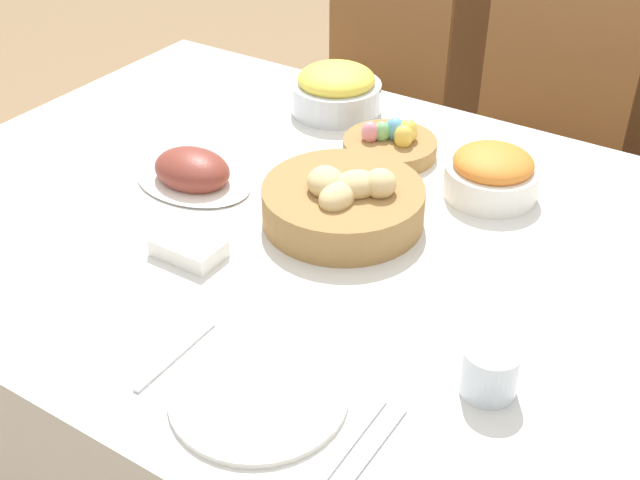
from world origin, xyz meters
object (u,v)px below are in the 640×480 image
carrot_bowl (492,174)px  fork (176,356)px  dinner_plate (259,395)px  drinking_cup (490,370)px  chair_far_center (537,136)px  butter_dish (188,248)px  egg_basket (391,143)px  bread_basket (344,202)px  ham_platter (192,172)px  chair_far_left (365,92)px  spoon (372,451)px  knife (352,441)px  pineapple_bowl (336,90)px

carrot_bowl → fork: (-0.21, -0.68, -0.04)m
dinner_plate → drinking_cup: (0.26, 0.18, 0.03)m
chair_far_center → butter_dish: chair_far_center is taller
chair_far_center → egg_basket: bearing=-103.7°
egg_basket → dinner_plate: bearing=-75.7°
bread_basket → ham_platter: (-0.32, -0.04, -0.02)m
egg_basket → butter_dish: egg_basket is taller
chair_far_left → carrot_bowl: size_ratio=5.38×
drinking_cup → carrot_bowl: bearing=112.4°
drinking_cup → spoon: bearing=-113.5°
knife → spoon: 0.03m
chair_far_left → fork: 1.45m
bread_basket → egg_basket: bread_basket is taller
chair_far_center → dinner_plate: 1.38m
ham_platter → spoon: 0.75m
egg_basket → bread_basket: bearing=-79.5°
knife → drinking_cup: (0.11, 0.18, 0.03)m
egg_basket → spoon: 0.80m
spoon → chair_far_center: bearing=100.5°
chair_far_left → butter_dish: (0.31, -1.15, 0.22)m
fork → bread_basket: bearing=87.2°
chair_far_left → drinking_cup: size_ratio=11.93×
pineapple_bowl → spoon: size_ratio=1.21×
chair_far_left → chair_far_center: 0.54m
carrot_bowl → butter_dish: size_ratio=1.49×
dinner_plate → egg_basket: bearing=104.3°
chair_far_left → ham_platter: 1.00m
bread_basket → dinner_plate: bearing=-73.5°
bread_basket → ham_platter: bearing=-172.4°
bread_basket → knife: bread_basket is taller
chair_far_center → bread_basket: 0.95m
ham_platter → fork: bearing=-52.9°
chair_far_left → spoon: chair_far_left is taller
fork → spoon: same height
ham_platter → dinner_plate: size_ratio=1.00×
carrot_bowl → dinner_plate: bearing=-94.8°
knife → drinking_cup: bearing=58.8°
knife → butter_dish: (-0.45, 0.21, 0.01)m
ham_platter → drinking_cup: size_ratio=3.07×
knife → fork: bearing=179.6°
dinner_plate → knife: 0.15m
bread_basket → butter_dish: (-0.17, -0.24, -0.03)m
chair_far_center → ham_platter: (-0.39, -0.96, 0.23)m
chair_far_left → fork: bearing=-68.8°
pineapple_bowl → drinking_cup: bearing=-45.0°
knife → dinner_plate: bearing=179.6°
fork → egg_basket: bearing=92.2°
egg_basket → spoon: bearing=-63.2°
bread_basket → fork: (-0.02, -0.44, -0.04)m
egg_basket → pineapple_bowl: bearing=150.2°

